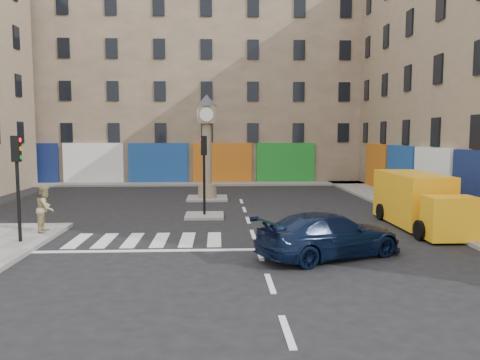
{
  "coord_description": "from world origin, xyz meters",
  "views": [
    {
      "loc": [
        -1.35,
        -13.86,
        3.91
      ],
      "look_at": [
        -0.44,
        5.43,
        2.0
      ],
      "focal_mm": 35.0,
      "sensor_mm": 36.0,
      "label": 1
    }
  ],
  "objects": [
    {
      "name": "ground",
      "position": [
        0.0,
        0.0,
        0.0
      ],
      "size": [
        120.0,
        120.0,
        0.0
      ],
      "primitive_type": "plane",
      "color": "black",
      "rests_on": "ground"
    },
    {
      "name": "sidewalk_right",
      "position": [
        8.7,
        10.0,
        0.07
      ],
      "size": [
        2.6,
        30.0,
        0.15
      ],
      "primitive_type": "cube",
      "color": "gray",
      "rests_on": "ground"
    },
    {
      "name": "sidewalk_far",
      "position": [
        -4.0,
        22.2,
        0.07
      ],
      "size": [
        32.0,
        2.4,
        0.15
      ],
      "primitive_type": "cube",
      "color": "gray",
      "rests_on": "ground"
    },
    {
      "name": "island_near",
      "position": [
        -2.0,
        8.0,
        0.06
      ],
      "size": [
        1.8,
        1.8,
        0.12
      ],
      "primitive_type": "cube",
      "color": "gray",
      "rests_on": "ground"
    },
    {
      "name": "island_far",
      "position": [
        -2.0,
        14.0,
        0.06
      ],
      "size": [
        2.4,
        2.4,
        0.12
      ],
      "primitive_type": "cube",
      "color": "gray",
      "rests_on": "ground"
    },
    {
      "name": "building_far",
      "position": [
        -4.0,
        28.0,
        8.5
      ],
      "size": [
        32.0,
        10.0,
        17.0
      ],
      "primitive_type": "cube",
      "color": "gray",
      "rests_on": "ground"
    },
    {
      "name": "traffic_light_left_far",
      "position": [
        -8.3,
        2.6,
        2.62
      ],
      "size": [
        0.28,
        0.22,
        3.7
      ],
      "color": "black",
      "rests_on": "sidewalk_left"
    },
    {
      "name": "traffic_light_island",
      "position": [
        -2.0,
        8.0,
        2.59
      ],
      "size": [
        0.28,
        0.22,
        3.7
      ],
      "color": "black",
      "rests_on": "island_near"
    },
    {
      "name": "clock_pillar",
      "position": [
        -2.0,
        14.0,
        3.55
      ],
      "size": [
        1.2,
        1.2,
        6.1
      ],
      "color": "#907B5E",
      "rests_on": "island_far"
    },
    {
      "name": "navy_sedan",
      "position": [
        2.18,
        0.59,
        0.71
      ],
      "size": [
        5.27,
        3.76,
        1.42
      ],
      "primitive_type": "imported",
      "rotation": [
        0.0,
        0.0,
        1.98
      ],
      "color": "black",
      "rests_on": "ground"
    },
    {
      "name": "yellow_van",
      "position": [
        7.0,
        5.1,
        1.11
      ],
      "size": [
        2.1,
        6.14,
        2.23
      ],
      "rotation": [
        0.0,
        0.0,
        0.0
      ],
      "color": "#FFAE15",
      "rests_on": "ground"
    },
    {
      "name": "pedestrian_tan",
      "position": [
        -8.0,
        4.26,
        1.06
      ],
      "size": [
        0.74,
        0.93,
        1.81
      ],
      "primitive_type": "imported",
      "rotation": [
        0.0,
        0.0,
        1.64
      ],
      "color": "tan",
      "rests_on": "sidewalk_left"
    }
  ]
}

